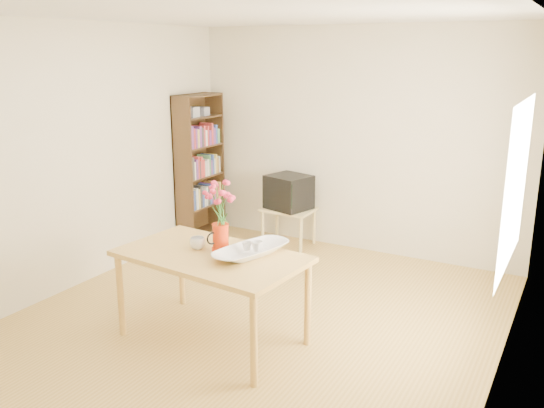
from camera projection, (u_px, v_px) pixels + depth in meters
The scene contains 11 objects.
room at pixel (258, 177), 4.76m from camera, with size 4.50×4.50×4.50m.
table at pixel (211, 263), 4.61m from camera, with size 1.56×0.99×0.75m.
tv_stand at pixel (289, 214), 7.00m from camera, with size 0.60×0.45×0.46m.
bookshelf at pixel (200, 171), 7.23m from camera, with size 0.28×0.70×1.80m.
pitcher at pixel (221, 238), 4.64m from camera, with size 0.15×0.22×0.23m.
flowers at pixel (220, 203), 4.56m from camera, with size 0.26×0.26×0.37m, color #ED375B, non-canonical shape.
mug at pixel (198, 243), 4.68m from camera, with size 0.13×0.13×0.10m, color white.
bowl at pixel (251, 229), 4.49m from camera, with size 0.46×0.46×0.43m, color white.
teacup_a at pixel (247, 234), 4.52m from camera, with size 0.07×0.07×0.06m, color white.
teacup_b at pixel (257, 234), 4.50m from camera, with size 0.08×0.08×0.07m, color white.
television at pixel (289, 191), 6.94m from camera, with size 0.56×0.54×0.41m.
Camera 1 is at (2.40, -4.00, 2.33)m, focal length 38.00 mm.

